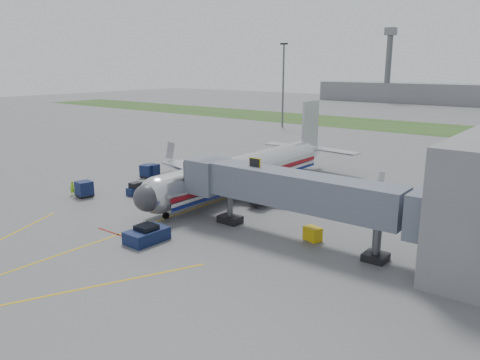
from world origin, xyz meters
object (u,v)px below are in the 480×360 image
Objects in this scene: ramp_worker at (72,188)px; pushback_tug at (147,235)px; airliner at (245,171)px; baggage_tug at (136,189)px; belt_loader at (199,176)px.

pushback_tug is at bearing -43.21° from ramp_worker.
airliner is 20.50× the size of ramp_worker.
ramp_worker is at bearing -137.21° from airliner.
airliner is at bearing 100.38° from pushback_tug.
airliner is at bearing 44.10° from baggage_tug.
airliner is at bearing -5.36° from belt_loader.
belt_loader is (1.03, 10.00, -0.10)m from baggage_tug.
belt_loader is (-11.91, 19.54, -0.08)m from pushback_tug.
belt_loader is at bearing 121.35° from pushback_tug.
ramp_worker is (-18.65, 4.66, 0.22)m from pushback_tug.
ramp_worker is (-6.74, -14.88, 0.30)m from belt_loader.
airliner reaches higher than baggage_tug.
ramp_worker is at bearing -139.50° from baggage_tug.
ramp_worker reaches higher than baggage_tug.
baggage_tug is (-9.50, -9.21, -1.98)m from airliner.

